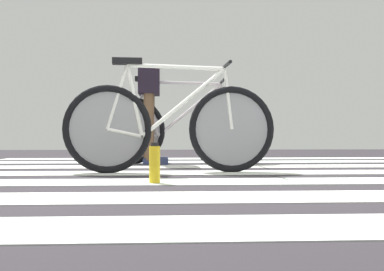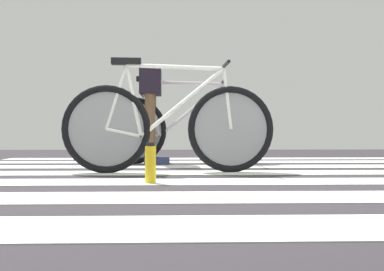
{
  "view_description": "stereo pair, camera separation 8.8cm",
  "coord_description": "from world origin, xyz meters",
  "px_view_note": "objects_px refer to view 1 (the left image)",
  "views": [
    {
      "loc": [
        -0.51,
        -3.06,
        0.33
      ],
      "look_at": [
        -0.28,
        1.18,
        0.33
      ],
      "focal_mm": 43.52,
      "sensor_mm": 36.0,
      "label": 1
    },
    {
      "loc": [
        -0.42,
        -3.06,
        0.33
      ],
      "look_at": [
        -0.28,
        1.18,
        0.33
      ],
      "focal_mm": 43.52,
      "sensor_mm": 36.0,
      "label": 2
    }
  ],
  "objects_px": {
    "bicycle_2_of_2": "(179,128)",
    "water_bottle": "(155,164)",
    "bicycle_1_of_2": "(170,126)",
    "cyclist_2_of_2": "(150,102)"
  },
  "relations": [
    {
      "from": "bicycle_1_of_2",
      "to": "water_bottle",
      "type": "distance_m",
      "value": 0.88
    },
    {
      "from": "water_bottle",
      "to": "bicycle_2_of_2",
      "type": "bearing_deg",
      "value": 84.15
    },
    {
      "from": "bicycle_2_of_2",
      "to": "water_bottle",
      "type": "bearing_deg",
      "value": -96.39
    },
    {
      "from": "water_bottle",
      "to": "cyclist_2_of_2",
      "type": "bearing_deg",
      "value": 93.06
    },
    {
      "from": "cyclist_2_of_2",
      "to": "bicycle_1_of_2",
      "type": "bearing_deg",
      "value": -80.32
    },
    {
      "from": "bicycle_2_of_2",
      "to": "water_bottle",
      "type": "height_order",
      "value": "bicycle_2_of_2"
    },
    {
      "from": "bicycle_1_of_2",
      "to": "bicycle_2_of_2",
      "type": "height_order",
      "value": "same"
    },
    {
      "from": "bicycle_1_of_2",
      "to": "cyclist_2_of_2",
      "type": "height_order",
      "value": "cyclist_2_of_2"
    },
    {
      "from": "bicycle_1_of_2",
      "to": "bicycle_2_of_2",
      "type": "xyz_separation_m",
      "value": [
        0.1,
        1.16,
        0.0
      ]
    },
    {
      "from": "bicycle_1_of_2",
      "to": "water_bottle",
      "type": "bearing_deg",
      "value": -99.87
    }
  ]
}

